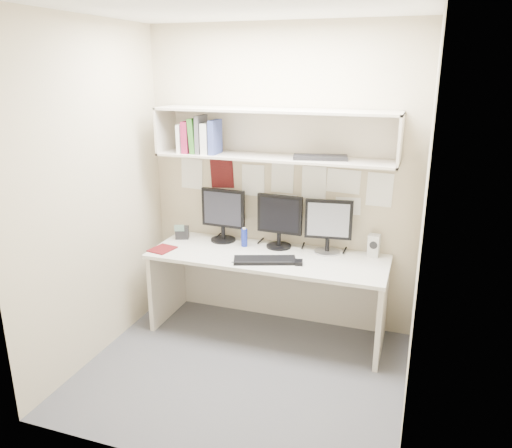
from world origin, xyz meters
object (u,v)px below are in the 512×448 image
(monitor_left, at_px, (223,213))
(keyboard, at_px, (265,260))
(monitor_center, at_px, (279,219))
(speaker, at_px, (374,245))
(monitor_right, at_px, (328,224))
(maroon_notebook, at_px, (162,249))
(desk_phone, at_px, (182,232))
(desk, at_px, (268,294))

(monitor_left, height_order, keyboard, monitor_left)
(monitor_center, distance_m, speaker, 0.83)
(monitor_left, bearing_deg, monitor_right, 2.89)
(monitor_center, height_order, speaker, monitor_center)
(keyboard, bearing_deg, maroon_notebook, 162.28)
(monitor_right, bearing_deg, monitor_left, 172.47)
(speaker, bearing_deg, maroon_notebook, -160.85)
(monitor_left, xyz_separation_m, monitor_right, (0.96, 0.00, -0.01))
(monitor_center, height_order, desk_phone, monitor_center)
(desk, xyz_separation_m, speaker, (0.84, 0.26, 0.46))
(monitor_center, xyz_separation_m, monitor_right, (0.43, 0.00, -0.00))
(monitor_right, bearing_deg, desk_phone, 175.40)
(monitor_left, bearing_deg, maroon_notebook, -132.47)
(monitor_left, distance_m, desk_phone, 0.44)
(desk, xyz_separation_m, monitor_center, (0.03, 0.22, 0.62))
(desk, height_order, desk_phone, desk_phone)
(maroon_notebook, bearing_deg, speaker, 24.87)
(monitor_right, relative_size, keyboard, 0.92)
(desk, bearing_deg, speaker, 16.94)
(desk, relative_size, desk_phone, 13.65)
(desk, distance_m, maroon_notebook, 0.99)
(desk, bearing_deg, monitor_right, 25.37)
(desk, distance_m, keyboard, 0.41)
(desk, height_order, monitor_center, monitor_center)
(monitor_center, distance_m, maroon_notebook, 1.05)
(monitor_left, relative_size, keyboard, 0.95)
(keyboard, xyz_separation_m, desk_phone, (-0.90, 0.31, 0.04))
(speaker, bearing_deg, desk, -158.07)
(speaker, bearing_deg, monitor_left, -173.38)
(keyboard, bearing_deg, speaker, 7.61)
(monitor_left, xyz_separation_m, monitor_center, (0.53, 0.00, -0.00))
(desk_phone, bearing_deg, maroon_notebook, -114.72)
(monitor_right, bearing_deg, keyboard, -146.78)
(keyboard, relative_size, maroon_notebook, 2.35)
(desk_phone, bearing_deg, speaker, -17.14)
(monitor_center, distance_m, desk_phone, 0.94)
(keyboard, bearing_deg, desk, 79.45)
(desk, relative_size, speaker, 10.76)
(monitor_right, bearing_deg, monitor_center, 172.47)
(monitor_right, bearing_deg, maroon_notebook, -171.09)
(desk, height_order, monitor_right, monitor_right)
(monitor_right, bearing_deg, speaker, -1.87)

